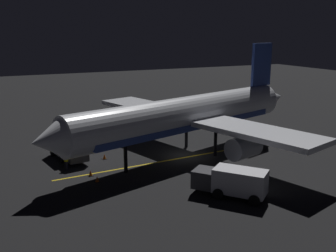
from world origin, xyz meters
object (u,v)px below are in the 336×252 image
airliner (189,115)px  traffic_cone_far (97,179)px  traffic_cone_under_wing (131,142)px  baggage_truck (68,147)px  ground_crew_worker (66,161)px  traffic_cone_near_right (104,157)px  traffic_cone_near_left (91,173)px  catering_truck (233,182)px

airliner → traffic_cone_far: 12.49m
airliner → traffic_cone_far: (-3.60, 11.23, -4.11)m
traffic_cone_far → traffic_cone_under_wing: bearing=-34.2°
baggage_truck → traffic_cone_far: 7.81m
baggage_truck → ground_crew_worker: bearing=165.3°
traffic_cone_far → traffic_cone_near_right: bearing=-22.3°
ground_crew_worker → traffic_cone_near_right: bearing=-69.7°
traffic_cone_near_left → traffic_cone_far: bearing=-175.4°
baggage_truck → traffic_cone_under_wing: bearing=-71.5°
baggage_truck → catering_truck: 18.50m
catering_truck → traffic_cone_near_right: bearing=25.4°
traffic_cone_near_left → traffic_cone_under_wing: size_ratio=1.00×
airliner → traffic_cone_far: airliner is taller
airliner → catering_truck: airliner is taller
airliner → ground_crew_worker: (0.84, 13.04, -3.47)m
baggage_truck → traffic_cone_under_wing: baggage_truck is taller
traffic_cone_near_left → traffic_cone_under_wing: same height
catering_truck → traffic_cone_near_right: 15.42m
traffic_cone_far → traffic_cone_near_left: bearing=4.6°
traffic_cone_near_left → traffic_cone_under_wing: (8.60, -7.18, 0.00)m
ground_crew_worker → traffic_cone_near_right: 4.60m
traffic_cone_far → ground_crew_worker: bearing=22.1°
traffic_cone_near_right → traffic_cone_far: same height
traffic_cone_near_right → traffic_cone_under_wing: 6.29m
traffic_cone_near_left → baggage_truck: bearing=7.8°
ground_crew_worker → traffic_cone_under_wing: size_ratio=3.16×
airliner → traffic_cone_near_left: bearing=99.2°
catering_truck → ground_crew_worker: size_ratio=3.41×
traffic_cone_near_right → traffic_cone_near_left: bearing=148.5°
baggage_truck → traffic_cone_near_right: bearing=-115.7°
airliner → catering_truck: bearing=169.3°
traffic_cone_near_left → traffic_cone_near_right: 5.01m
traffic_cone_under_wing → catering_truck: bearing=-173.6°
baggage_truck → traffic_cone_near_right: baggage_truck is taller
traffic_cone_near_right → traffic_cone_far: (-6.03, 2.47, 0.00)m
baggage_truck → traffic_cone_far: baggage_truck is taller
baggage_truck → traffic_cone_far: (-7.68, -0.96, -1.06)m
airliner → catering_truck: 12.08m
ground_crew_worker → traffic_cone_near_left: (-2.69, -1.66, -0.64)m
ground_crew_worker → traffic_cone_far: bearing=-157.9°
baggage_truck → ground_crew_worker: baggage_truck is taller
catering_truck → traffic_cone_under_wing: (18.23, 2.04, -0.99)m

